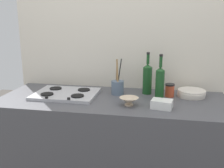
# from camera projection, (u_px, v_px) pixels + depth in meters

# --- Properties ---
(counter_block) EXTENTS (1.80, 0.70, 0.90)m
(counter_block) POSITION_uv_depth(u_px,v_px,m) (112.00, 150.00, 2.16)
(counter_block) COLOR #4C4C51
(counter_block) RESTS_ON ground
(backsplash_panel) EXTENTS (1.90, 0.06, 2.18)m
(backsplash_panel) POSITION_uv_depth(u_px,v_px,m) (120.00, 66.00, 2.36)
(backsplash_panel) COLOR beige
(backsplash_panel) RESTS_ON ground
(stovetop_hob) EXTENTS (0.51, 0.39, 0.04)m
(stovetop_hob) POSITION_uv_depth(u_px,v_px,m) (66.00, 94.00, 2.13)
(stovetop_hob) COLOR #B2B2B7
(stovetop_hob) RESTS_ON counter_block
(plate_stack) EXTENTS (0.22, 0.23, 0.05)m
(plate_stack) POSITION_uv_depth(u_px,v_px,m) (191.00, 93.00, 2.09)
(plate_stack) COLOR silver
(plate_stack) RESTS_ON counter_block
(wine_bottle_leftmost) EXTENTS (0.07, 0.07, 0.36)m
(wine_bottle_leftmost) POSITION_uv_depth(u_px,v_px,m) (160.00, 83.00, 1.99)
(wine_bottle_leftmost) COLOR #19471E
(wine_bottle_leftmost) RESTS_ON counter_block
(wine_bottle_mid_left) EXTENTS (0.08, 0.08, 0.35)m
(wine_bottle_mid_left) POSITION_uv_depth(u_px,v_px,m) (147.00, 78.00, 2.15)
(wine_bottle_mid_left) COLOR #19471E
(wine_bottle_mid_left) RESTS_ON counter_block
(mixing_bowl) EXTENTS (0.14, 0.14, 0.06)m
(mixing_bowl) POSITION_uv_depth(u_px,v_px,m) (129.00, 101.00, 1.88)
(mixing_bowl) COLOR beige
(mixing_bowl) RESTS_ON counter_block
(butter_dish) EXTENTS (0.16, 0.13, 0.06)m
(butter_dish) POSITION_uv_depth(u_px,v_px,m) (162.00, 104.00, 1.82)
(butter_dish) COLOR white
(butter_dish) RESTS_ON counter_block
(utensil_crock) EXTENTS (0.10, 0.10, 0.30)m
(utensil_crock) POSITION_uv_depth(u_px,v_px,m) (118.00, 87.00, 2.15)
(utensil_crock) COLOR slate
(utensil_crock) RESTS_ON counter_block
(condiment_jar_front) EXTENTS (0.08, 0.08, 0.11)m
(condiment_jar_front) POSITION_uv_depth(u_px,v_px,m) (170.00, 90.00, 2.09)
(condiment_jar_front) COLOR #C64C2D
(condiment_jar_front) RESTS_ON counter_block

